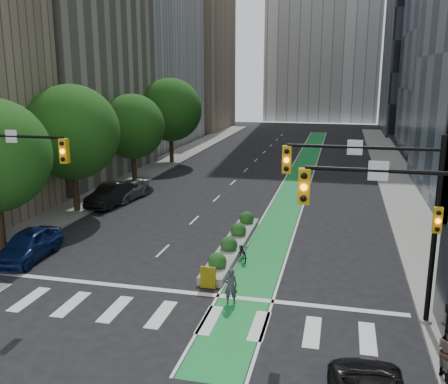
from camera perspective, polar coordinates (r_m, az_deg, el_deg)
The scene contains 19 objects.
ground at distance 21.62m, azimuth -6.24°, elevation -12.57°, with size 160.00×160.00×0.00m, color black.
sidewalk_left at distance 47.97m, azimuth -9.63°, elevation 1.96°, with size 3.60×90.00×0.15m, color gray.
sidewalk_right at distance 44.56m, azimuth 19.60°, elevation 0.49°, with size 3.60×90.00×0.15m, color gray.
bike_lane_paint at distance 49.32m, azimuth 8.79°, elevation 2.22°, with size 2.20×70.00×0.01m, color #198C38.
building_beige at distance 50.29m, azimuth -19.96°, elevation 19.00°, with size 14.00×18.00×30.00m, color #B7AD99.
building_tan_far at distance 88.46m, azimuth -4.41°, elevation 15.68°, with size 14.00×16.00×26.00m, color tan.
building_dark_end at distance 87.41m, azimuth 22.93°, elevation 15.39°, with size 14.00×18.00×28.00m, color black.
tree_mid at distance 35.26m, azimuth -16.99°, elevation 6.53°, with size 6.40×6.40×8.78m.
tree_midfar at distance 44.21m, azimuth -10.42°, elevation 7.36°, with size 5.60×5.60×7.76m.
tree_far at distance 53.42m, azimuth -6.13°, elevation 9.31°, with size 6.60×6.60×9.00m.
signal_right at distance 19.40m, azimuth 18.81°, elevation -1.15°, with size 5.82×0.51×7.20m.
signal_far_right at distance 15.16m, azimuth 21.43°, elevation -5.57°, with size 4.82×0.51×7.20m.
median_planter at distance 27.43m, azimuth 1.04°, elevation -5.90°, with size 1.20×10.26×1.10m.
ped_signal_post at distance 17.92m, azimuth 24.22°, elevation -13.89°, with size 0.32×0.43×2.46m.
bicycle at distance 26.01m, azimuth 2.14°, elevation -6.80°, with size 0.61×1.74×0.91m, color gray.
cyclist at distance 21.19m, azimuth 0.77°, elevation -10.71°, with size 0.57×0.37×1.56m, color #3B3640.
parked_car_left_near at distance 27.87m, azimuth -21.47°, elevation -5.63°, with size 1.87×4.66×1.59m, color #0D1C4F.
parked_car_left_mid at distance 37.39m, azimuth -12.73°, elevation -0.28°, with size 1.70×4.87×1.60m, color black.
parked_car_left_far at distance 39.04m, azimuth -10.98°, elevation 0.17°, with size 1.86×4.58×1.33m, color slate.
Camera 1 is at (6.68, -18.26, 9.44)m, focal length 40.00 mm.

